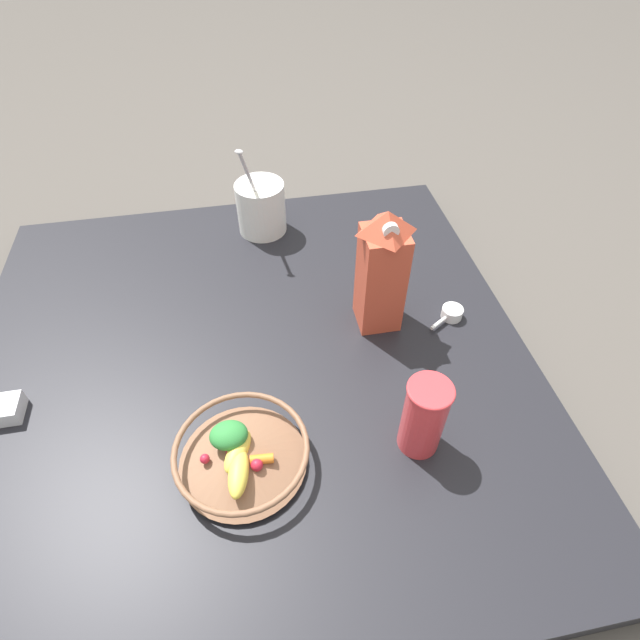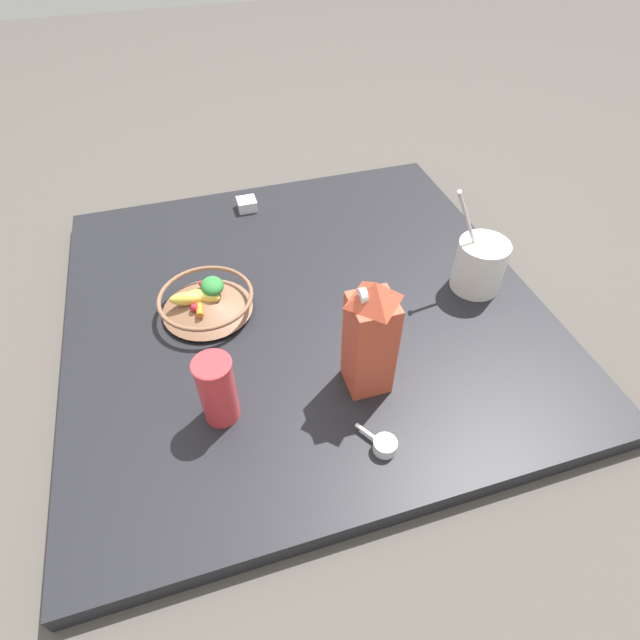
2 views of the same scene
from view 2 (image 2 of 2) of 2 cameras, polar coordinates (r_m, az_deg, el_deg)
The scene contains 8 objects.
ground_plane at distance 1.24m, azimuth -1.82°, elevation 0.62°, with size 6.00×6.00×0.00m, color #4C4742.
countertop at distance 1.22m, azimuth -1.84°, elevation 1.39°, with size 1.10×1.10×0.05m.
fruit_bowl at distance 1.19m, azimuth -12.89°, elevation 2.14°, with size 0.22×0.22×0.08m.
milk_carton at distance 0.94m, azimuth 5.75°, elevation -1.88°, with size 0.08×0.08×0.27m.
yogurt_tub at distance 1.26m, azimuth 17.81°, elevation 6.22°, with size 0.12×0.15×0.26m.
drinking_cup at distance 0.95m, azimuth -11.70°, elevation -7.72°, with size 0.07×0.07×0.15m.
spice_jar at distance 1.53m, azimuth -8.35°, elevation 12.91°, with size 0.05×0.05×0.03m.
measuring_scoop at distance 0.95m, azimuth 7.31°, elevation -13.98°, with size 0.08×0.06×0.02m.
Camera 2 is at (0.85, -0.22, 0.87)m, focal length 28.00 mm.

